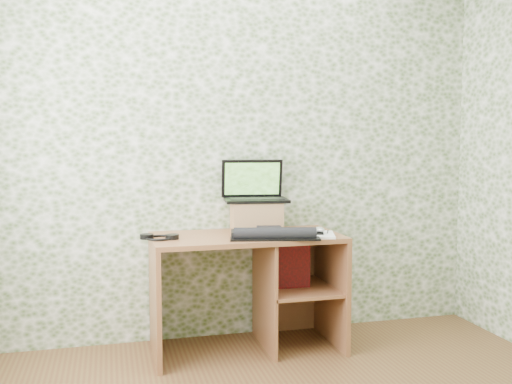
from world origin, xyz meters
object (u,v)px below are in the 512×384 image
object	(u,v)px
riser	(256,216)
notepad	(319,235)
desk	(257,274)
laptop	(254,191)
keyboard	(272,234)

from	to	relation	value
riser	notepad	bearing A→B (deg)	-40.75
notepad	desk	bearing A→B (deg)	171.68
riser	notepad	size ratio (longest dim) A/B	1.20
desk	laptop	xyz separation A→B (m)	(0.02, 0.16, 0.53)
keyboard	notepad	size ratio (longest dim) A/B	2.04
riser	laptop	bearing A→B (deg)	90.00
desk	notepad	distance (m)	0.49
laptop	riser	bearing A→B (deg)	-83.41
riser	keyboard	distance (m)	0.31
desk	laptop	distance (m)	0.55
desk	keyboard	world-z (taller)	keyboard
desk	riser	size ratio (longest dim) A/B	3.66
keyboard	notepad	distance (m)	0.31
keyboard	notepad	world-z (taller)	keyboard
desk	keyboard	distance (m)	0.35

